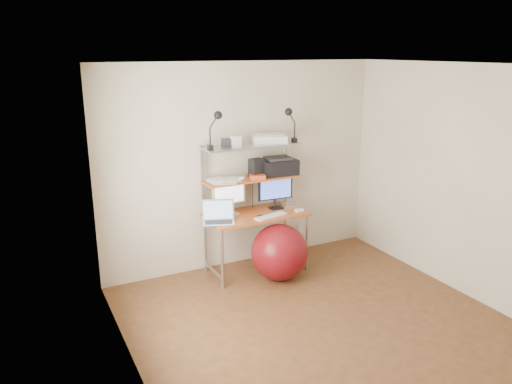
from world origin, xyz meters
TOP-DOWN VIEW (x-y plane):
  - room at (0.00, 0.00)m, footprint 3.60×3.60m
  - computer_desk at (0.00, 1.50)m, footprint 1.20×0.60m
  - wall_outlet at (0.85, 1.79)m, footprint 0.08×0.01m
  - monitor_silver at (-0.30, 1.57)m, footprint 0.43×0.17m
  - monitor_black at (0.30, 1.52)m, footprint 0.45×0.14m
  - laptop at (-0.52, 1.36)m, footprint 0.44×0.39m
  - keyboard at (0.10, 1.26)m, footprint 0.44×0.22m
  - mouse at (0.50, 1.28)m, footprint 0.10×0.06m
  - mac_mini at (0.51, 1.52)m, footprint 0.23×0.23m
  - phone at (-0.00, 1.29)m, footprint 0.07×0.13m
  - printer at (0.37, 1.59)m, footprint 0.47×0.33m
  - nas_cube at (0.07, 1.58)m, footprint 0.16×0.16m
  - red_box at (0.04, 1.48)m, footprint 0.21×0.17m
  - scanner at (0.25, 1.59)m, footprint 0.46×0.37m
  - box_white at (-0.21, 1.54)m, footprint 0.11×0.09m
  - box_grey at (-0.31, 1.60)m, footprint 0.09×0.09m
  - clip_lamp_left at (-0.46, 1.50)m, footprint 0.17×0.09m
  - clip_lamp_right at (0.47, 1.48)m, footprint 0.17×0.09m
  - exercise_ball at (0.14, 1.11)m, footprint 0.67×0.67m
  - paper_stack at (-0.38, 1.57)m, footprint 0.38×0.39m

SIDE VIEW (x-z plane):
  - wall_outlet at x=0.85m, z-range 0.24..0.36m
  - exercise_ball at x=0.14m, z-range 0.00..0.67m
  - phone at x=0.00m, z-range 0.74..0.75m
  - keyboard at x=0.10m, z-range 0.74..0.75m
  - mouse at x=0.50m, z-range 0.74..0.77m
  - mac_mini at x=0.51m, z-range 0.74..0.78m
  - laptop at x=-0.52m, z-range 0.64..0.95m
  - computer_desk at x=0.00m, z-range 0.17..1.74m
  - monitor_black at x=0.30m, z-range 0.74..1.19m
  - monitor_silver at x=-0.30m, z-range 0.76..1.23m
  - paper_stack at x=-0.38m, z-range 1.15..1.18m
  - red_box at x=0.04m, z-range 1.15..1.20m
  - room at x=0.00m, z-range -0.55..3.05m
  - printer at x=0.37m, z-range 1.14..1.36m
  - nas_cube at x=0.07m, z-range 1.15..1.37m
  - box_grey at x=-0.31m, z-range 1.55..1.64m
  - scanner at x=0.25m, z-range 1.55..1.65m
  - box_white at x=-0.21m, z-range 1.55..1.67m
  - clip_lamp_right at x=0.47m, z-range 1.65..2.06m
  - clip_lamp_left at x=-0.46m, z-range 1.65..2.08m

